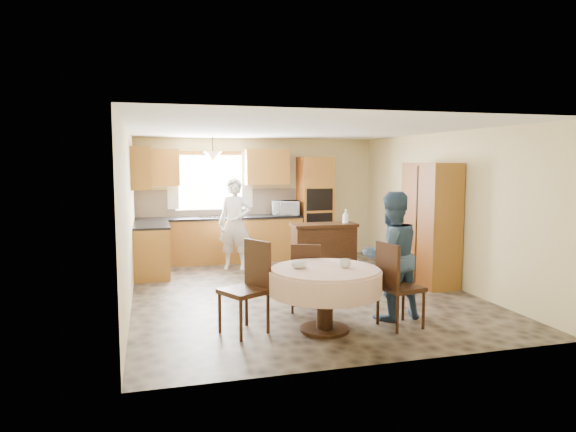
% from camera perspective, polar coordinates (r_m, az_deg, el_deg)
% --- Properties ---
extents(floor, '(5.00, 6.00, 0.01)m').
position_cam_1_polar(floor, '(8.10, 1.19, -8.37)').
color(floor, brown).
rests_on(floor, ground).
extents(ceiling, '(5.00, 6.00, 0.01)m').
position_cam_1_polar(ceiling, '(7.86, 1.23, 9.58)').
color(ceiling, white).
rests_on(ceiling, wall_back).
extents(wall_back, '(5.00, 0.02, 2.50)m').
position_cam_1_polar(wall_back, '(10.78, -3.32, 1.95)').
color(wall_back, beige).
rests_on(wall_back, floor).
extents(wall_front, '(5.00, 0.02, 2.50)m').
position_cam_1_polar(wall_front, '(5.10, 10.82, -2.67)').
color(wall_front, beige).
rests_on(wall_front, floor).
extents(wall_left, '(0.02, 6.00, 2.50)m').
position_cam_1_polar(wall_left, '(7.57, -17.27, -0.03)').
color(wall_left, beige).
rests_on(wall_left, floor).
extents(wall_right, '(0.02, 6.00, 2.50)m').
position_cam_1_polar(wall_right, '(8.92, 16.81, 0.86)').
color(wall_right, beige).
rests_on(wall_right, floor).
extents(window, '(1.40, 0.03, 1.10)m').
position_cam_1_polar(window, '(10.58, -8.63, 3.72)').
color(window, white).
rests_on(window, wall_back).
extents(curtain_left, '(0.22, 0.02, 1.15)m').
position_cam_1_polar(curtain_left, '(10.47, -12.69, 3.89)').
color(curtain_left, white).
rests_on(curtain_left, wall_back).
extents(curtain_right, '(0.22, 0.02, 1.15)m').
position_cam_1_polar(curtain_right, '(10.64, -4.58, 4.05)').
color(curtain_right, white).
rests_on(curtain_right, wall_back).
extents(base_cab_back, '(3.30, 0.60, 0.88)m').
position_cam_1_polar(base_cab_back, '(10.43, -7.53, -2.70)').
color(base_cab_back, '#BA8431').
rests_on(base_cab_back, floor).
extents(counter_back, '(3.30, 0.64, 0.04)m').
position_cam_1_polar(counter_back, '(10.37, -7.56, -0.19)').
color(counter_back, black).
rests_on(counter_back, base_cab_back).
extents(base_cab_left, '(0.60, 1.20, 0.88)m').
position_cam_1_polar(base_cab_left, '(9.45, -14.93, -3.76)').
color(base_cab_left, '#BA8431').
rests_on(base_cab_left, floor).
extents(counter_left, '(0.64, 1.20, 0.04)m').
position_cam_1_polar(counter_left, '(9.39, -15.01, -0.99)').
color(counter_left, black).
rests_on(counter_left, base_cab_left).
extents(backsplash, '(3.30, 0.02, 0.55)m').
position_cam_1_polar(backsplash, '(10.63, -7.80, 1.47)').
color(backsplash, beige).
rests_on(backsplash, wall_back).
extents(wall_cab_left, '(0.85, 0.33, 0.72)m').
position_cam_1_polar(wall_cab_left, '(10.36, -14.36, 5.26)').
color(wall_cab_left, gold).
rests_on(wall_cab_left, wall_back).
extents(wall_cab_right, '(0.90, 0.33, 0.72)m').
position_cam_1_polar(wall_cab_right, '(10.63, -2.36, 5.46)').
color(wall_cab_right, gold).
rests_on(wall_cab_right, wall_back).
extents(wall_cab_side, '(0.33, 1.20, 0.72)m').
position_cam_1_polar(wall_cab_side, '(9.32, -16.01, 5.16)').
color(wall_cab_side, gold).
rests_on(wall_cab_side, wall_left).
extents(oven_tower, '(0.66, 0.62, 2.12)m').
position_cam_1_polar(oven_tower, '(10.80, 3.01, 0.95)').
color(oven_tower, '#BA8431').
rests_on(oven_tower, floor).
extents(oven_upper, '(0.56, 0.01, 0.45)m').
position_cam_1_polar(oven_upper, '(10.48, 3.55, 1.84)').
color(oven_upper, black).
rests_on(oven_upper, oven_tower).
extents(oven_lower, '(0.56, 0.01, 0.45)m').
position_cam_1_polar(oven_lower, '(10.53, 3.54, -0.88)').
color(oven_lower, black).
rests_on(oven_lower, oven_tower).
extents(pendant, '(0.36, 0.36, 0.18)m').
position_cam_1_polar(pendant, '(10.10, -8.35, 6.57)').
color(pendant, beige).
rests_on(pendant, ceiling).
extents(sideboard, '(1.18, 0.49, 0.84)m').
position_cam_1_polar(sideboard, '(9.39, 3.98, -3.74)').
color(sideboard, '#3C2110').
rests_on(sideboard, floor).
extents(space_heater, '(0.40, 0.30, 0.50)m').
position_cam_1_polar(space_heater, '(9.24, 13.72, -5.13)').
color(space_heater, black).
rests_on(space_heater, floor).
extents(cupboard, '(0.52, 1.05, 2.00)m').
position_cam_1_polar(cupboard, '(8.70, 15.58, -0.89)').
color(cupboard, '#BA8431').
rests_on(cupboard, floor).
extents(dining_table, '(1.34, 1.34, 0.76)m').
position_cam_1_polar(dining_table, '(6.14, 4.13, -7.34)').
color(dining_table, '#3C2110').
rests_on(dining_table, floor).
extents(chair_left, '(0.64, 0.64, 1.09)m').
position_cam_1_polar(chair_left, '(6.12, -4.30, -7.33)').
color(chair_left, '#3C2110').
rests_on(chair_left, floor).
extents(chair_back, '(0.52, 0.52, 0.94)m').
position_cam_1_polar(chair_back, '(6.90, 2.01, -6.48)').
color(chair_back, '#3C2110').
rests_on(chair_back, floor).
extents(chair_right, '(0.53, 0.53, 1.05)m').
position_cam_1_polar(chair_right, '(6.38, 11.83, -7.08)').
color(chair_right, '#3C2110').
rests_on(chair_right, floor).
extents(framed_picture, '(0.06, 0.55, 0.46)m').
position_cam_1_polar(framed_picture, '(9.28, 15.14, 3.20)').
color(framed_picture, gold).
rests_on(framed_picture, wall_right).
extents(microwave, '(0.58, 0.43, 0.30)m').
position_cam_1_polar(microwave, '(10.57, -0.31, 0.90)').
color(microwave, silver).
rests_on(microwave, counter_back).
extents(person_sink, '(0.74, 0.62, 1.71)m').
position_cam_1_polar(person_sink, '(9.66, -5.91, -0.89)').
color(person_sink, silver).
rests_on(person_sink, floor).
extents(person_dining, '(0.86, 0.71, 1.64)m').
position_cam_1_polar(person_dining, '(6.70, 11.38, -4.34)').
color(person_dining, '#324C6D').
rests_on(person_dining, floor).
extents(bowl_sideboard, '(0.24, 0.24, 0.05)m').
position_cam_1_polar(bowl_sideboard, '(9.23, 2.11, -1.09)').
color(bowl_sideboard, '#B2B2B2').
rests_on(bowl_sideboard, sideboard).
extents(bottle_sideboard, '(0.13, 0.13, 0.30)m').
position_cam_1_polar(bottle_sideboard, '(9.46, 6.41, -0.19)').
color(bottle_sideboard, silver).
rests_on(bottle_sideboard, sideboard).
extents(cup_table, '(0.18, 0.18, 0.10)m').
position_cam_1_polar(cup_table, '(6.14, 6.38, -5.27)').
color(cup_table, '#B2B2B2').
rests_on(cup_table, dining_table).
extents(bowl_table, '(0.22, 0.22, 0.06)m').
position_cam_1_polar(bowl_table, '(6.09, 1.25, -5.53)').
color(bowl_table, '#B2B2B2').
rests_on(bowl_table, dining_table).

